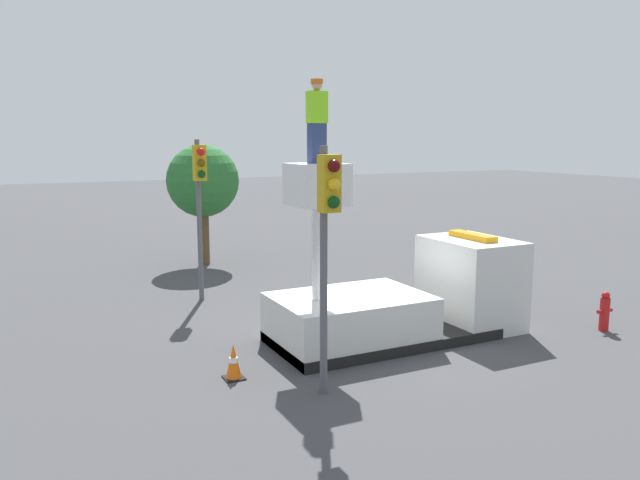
{
  "coord_description": "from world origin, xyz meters",
  "views": [
    {
      "loc": [
        -7.61,
        -11.96,
        4.68
      ],
      "look_at": [
        -2.17,
        -1.07,
        2.69
      ],
      "focal_mm": 35.0,
      "sensor_mm": 36.0,
      "label": 1
    }
  ],
  "objects_px": {
    "tree_left_bg": "(203,182)",
    "traffic_light_across": "(200,188)",
    "traffic_light_pole": "(328,222)",
    "bucket_truck": "(404,300)",
    "worker": "(317,121)",
    "fire_hydrant": "(605,311)",
    "traffic_cone_rear": "(234,362)"
  },
  "relations": [
    {
      "from": "traffic_light_across",
      "to": "traffic_cone_rear",
      "type": "distance_m",
      "value": 6.88
    },
    {
      "from": "traffic_light_pole",
      "to": "bucket_truck",
      "type": "bearing_deg",
      "value": 35.4
    },
    {
      "from": "worker",
      "to": "tree_left_bg",
      "type": "distance_m",
      "value": 10.79
    },
    {
      "from": "tree_left_bg",
      "to": "traffic_light_across",
      "type": "bearing_deg",
      "value": -106.82
    },
    {
      "from": "bucket_truck",
      "to": "traffic_cone_rear",
      "type": "height_order",
      "value": "bucket_truck"
    },
    {
      "from": "worker",
      "to": "tree_left_bg",
      "type": "relative_size",
      "value": 0.39
    },
    {
      "from": "worker",
      "to": "fire_hydrant",
      "type": "relative_size",
      "value": 1.77
    },
    {
      "from": "tree_left_bg",
      "to": "fire_hydrant",
      "type": "bearing_deg",
      "value": -62.55
    },
    {
      "from": "traffic_light_across",
      "to": "tree_left_bg",
      "type": "relative_size",
      "value": 1.04
    },
    {
      "from": "traffic_light_pole",
      "to": "traffic_light_across",
      "type": "bearing_deg",
      "value": 91.06
    },
    {
      "from": "traffic_light_pole",
      "to": "tree_left_bg",
      "type": "distance_m",
      "value": 12.99
    },
    {
      "from": "fire_hydrant",
      "to": "traffic_cone_rear",
      "type": "bearing_deg",
      "value": 173.27
    },
    {
      "from": "bucket_truck",
      "to": "traffic_cone_rear",
      "type": "bearing_deg",
      "value": -170.61
    },
    {
      "from": "worker",
      "to": "traffic_cone_rear",
      "type": "height_order",
      "value": "worker"
    },
    {
      "from": "worker",
      "to": "fire_hydrant",
      "type": "distance_m",
      "value": 8.53
    },
    {
      "from": "worker",
      "to": "traffic_cone_rear",
      "type": "bearing_deg",
      "value": -161.27
    },
    {
      "from": "fire_hydrant",
      "to": "traffic_cone_rear",
      "type": "xyz_separation_m",
      "value": [
        -9.18,
        1.08,
        -0.15
      ]
    },
    {
      "from": "traffic_light_across",
      "to": "tree_left_bg",
      "type": "bearing_deg",
      "value": 73.18
    },
    {
      "from": "traffic_light_across",
      "to": "tree_left_bg",
      "type": "xyz_separation_m",
      "value": [
        1.59,
        5.25,
        -0.2
      ]
    },
    {
      "from": "traffic_light_pole",
      "to": "fire_hydrant",
      "type": "distance_m",
      "value": 8.38
    },
    {
      "from": "bucket_truck",
      "to": "tree_left_bg",
      "type": "distance_m",
      "value": 10.98
    },
    {
      "from": "fire_hydrant",
      "to": "traffic_cone_rear",
      "type": "height_order",
      "value": "fire_hydrant"
    },
    {
      "from": "worker",
      "to": "tree_left_bg",
      "type": "bearing_deg",
      "value": 87.18
    },
    {
      "from": "traffic_cone_rear",
      "to": "tree_left_bg",
      "type": "distance_m",
      "value": 12.0
    },
    {
      "from": "bucket_truck",
      "to": "worker",
      "type": "distance_m",
      "value": 4.74
    },
    {
      "from": "worker",
      "to": "traffic_light_pole",
      "type": "xyz_separation_m",
      "value": [
        -0.92,
        -2.3,
        -1.8
      ]
    },
    {
      "from": "worker",
      "to": "traffic_light_across",
      "type": "height_order",
      "value": "worker"
    },
    {
      "from": "bucket_truck",
      "to": "fire_hydrant",
      "type": "relative_size",
      "value": 6.16
    },
    {
      "from": "bucket_truck",
      "to": "fire_hydrant",
      "type": "height_order",
      "value": "bucket_truck"
    },
    {
      "from": "traffic_cone_rear",
      "to": "worker",
      "type": "bearing_deg",
      "value": 18.73
    },
    {
      "from": "traffic_light_across",
      "to": "fire_hydrant",
      "type": "xyz_separation_m",
      "value": [
        8.05,
        -7.19,
        -2.82
      ]
    },
    {
      "from": "traffic_light_across",
      "to": "fire_hydrant",
      "type": "bearing_deg",
      "value": -41.77
    }
  ]
}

